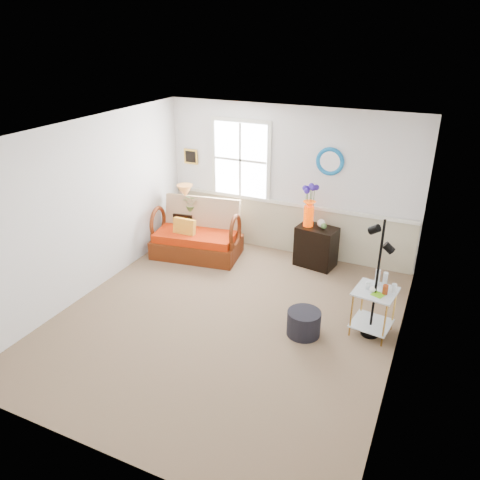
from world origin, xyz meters
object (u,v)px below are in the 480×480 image
at_px(lamp_stand, 187,228).
at_px(floor_lamp, 377,280).
at_px(ottoman, 304,323).
at_px(cabinet, 316,247).
at_px(loveseat, 196,230).
at_px(side_table, 373,312).

distance_m(lamp_stand, floor_lamp, 3.99).
height_order(floor_lamp, ottoman, floor_lamp).
relative_size(cabinet, ottoman, 1.57).
distance_m(loveseat, side_table, 3.45).
relative_size(lamp_stand, floor_lamp, 0.39).
xyz_separation_m(loveseat, cabinet, (2.04, 0.51, -0.14)).
height_order(lamp_stand, side_table, side_table).
xyz_separation_m(cabinet, side_table, (1.24, -1.59, -0.03)).
height_order(cabinet, side_table, cabinet).
height_order(loveseat, ottoman, loveseat).
relative_size(lamp_stand, ottoman, 1.45).
relative_size(lamp_stand, side_table, 1.00).
xyz_separation_m(lamp_stand, cabinet, (2.44, 0.16, 0.03)).
relative_size(loveseat, floor_lamp, 0.91).
bearing_deg(floor_lamp, side_table, 107.52).
distance_m(loveseat, ottoman, 2.90).
bearing_deg(lamp_stand, floor_lamp, -21.85).
xyz_separation_m(cabinet, floor_lamp, (1.23, -1.64, 0.48)).
distance_m(loveseat, cabinet, 2.10).
xyz_separation_m(side_table, ottoman, (-0.81, -0.41, -0.15)).
xyz_separation_m(loveseat, lamp_stand, (-0.41, 0.35, -0.17)).
bearing_deg(lamp_stand, cabinet, 3.77).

